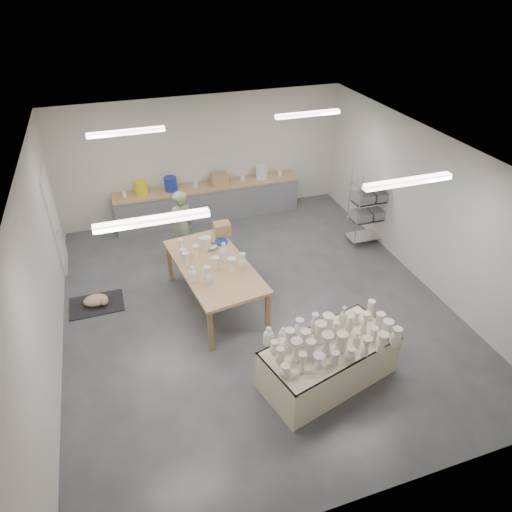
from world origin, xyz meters
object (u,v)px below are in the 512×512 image
object	(u,v)px
work_table	(214,262)
potter	(181,227)
drying_table	(329,359)
red_stool	(181,243)

from	to	relation	value
work_table	potter	xyz separation A→B (m)	(-0.30, 1.62, -0.08)
drying_table	work_table	distance (m)	2.79
potter	red_stool	world-z (taller)	potter
drying_table	potter	xyz separation A→B (m)	(-1.47, 4.10, 0.39)
work_table	red_stool	distance (m)	2.02
work_table	red_stool	size ratio (longest dim) A/B	6.34
drying_table	work_table	size ratio (longest dim) A/B	0.89
red_stool	drying_table	bearing A→B (deg)	-71.38
drying_table	red_stool	size ratio (longest dim) A/B	5.64
drying_table	red_stool	xyz separation A→B (m)	(-1.47, 4.37, -0.18)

